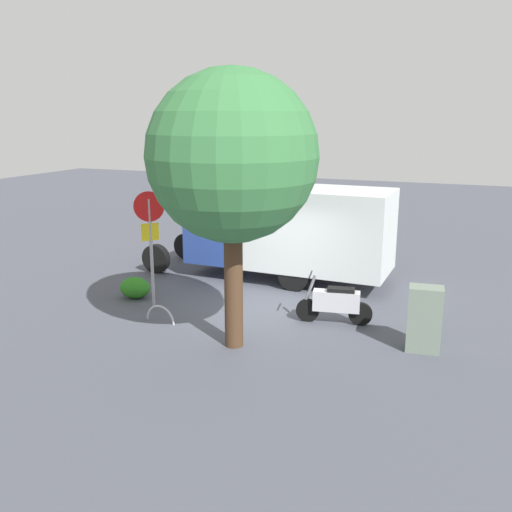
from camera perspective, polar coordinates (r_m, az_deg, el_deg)
name	(u,v)px	position (r m, az deg, el deg)	size (l,w,h in m)	color
ground_plane	(268,312)	(14.09, 1.20, -5.80)	(60.00, 60.00, 0.00)	#474A55
box_truck_near	(287,228)	(16.52, 3.22, 2.84)	(7.56, 2.40, 2.80)	black
motorcycle	(336,303)	(13.34, 8.16, -4.74)	(1.80, 0.64, 1.20)	black
stop_sign	(150,231)	(14.16, -10.79, 2.50)	(0.71, 0.33, 3.01)	#9E9EA3
street_tree	(232,158)	(11.22, -2.45, 10.03)	(3.46, 3.46, 5.76)	#47301E
utility_cabinet	(424,319)	(12.19, 16.87, -6.19)	(0.69, 0.48, 1.40)	slate
bike_rack_hoop	(160,322)	(13.66, -9.76, -6.67)	(0.85, 0.85, 0.05)	#B7B7BC
shrub_mid_verge	(135,288)	(15.44, -12.29, -3.19)	(0.84, 0.69, 0.58)	#29761D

